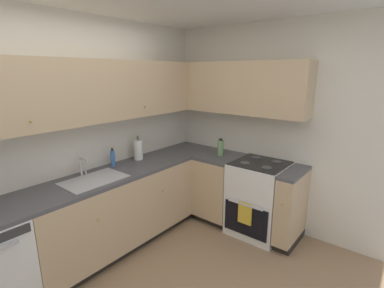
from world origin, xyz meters
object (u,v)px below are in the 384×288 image
at_px(paper_towel_roll, 138,150).
at_px(oven_range, 259,197).
at_px(oil_bottle, 221,148).
at_px(soap_bottle, 113,158).

bearing_deg(paper_towel_roll, oven_range, -57.70).
xyz_separation_m(oven_range, oil_bottle, (-0.02, 0.57, 0.55)).
bearing_deg(paper_towel_roll, oil_bottle, -41.95).
bearing_deg(oil_bottle, soap_bottle, 147.76).
relative_size(oven_range, paper_towel_roll, 3.37).
distance_m(soap_bottle, paper_towel_roll, 0.37).
height_order(soap_bottle, oil_bottle, oil_bottle).
height_order(oven_range, oil_bottle, oil_bottle).
relative_size(oven_range, oil_bottle, 4.63).
relative_size(soap_bottle, paper_towel_roll, 0.70).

